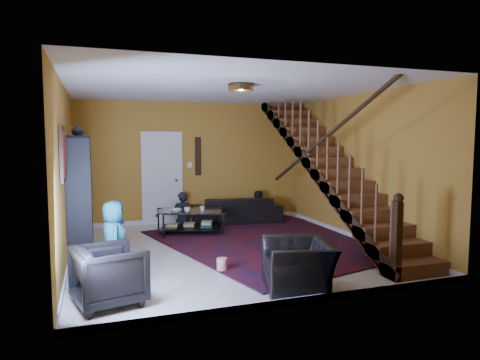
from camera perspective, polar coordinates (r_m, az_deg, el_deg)
The scene contains 21 objects.
floor at distance 7.69m, azimuth -1.85°, elevation -9.21°, with size 5.50×5.50×0.00m, color beige.
room at distance 8.69m, azimuth -12.98°, elevation -7.29°, with size 5.50×5.50×5.50m.
staircase at distance 8.33m, azimuth 12.22°, elevation 1.56°, with size 0.95×5.02×3.18m.
bookshelf at distance 7.78m, azimuth -20.45°, elevation -2.13°, with size 0.35×1.80×2.00m.
door at distance 9.99m, azimuth -10.33°, elevation 0.06°, with size 0.82×0.05×2.05m, color silver.
framed_picture at distance 6.23m, azimuth -22.55°, elevation 3.27°, with size 0.04×0.74×0.74m, color maroon.
wall_hanging at distance 10.12m, azimuth -5.62°, elevation 3.17°, with size 0.14×0.03×0.90m, color black.
ceiling_fixture at distance 6.73m, azimuth 0.13°, elevation 12.25°, with size 0.40×0.40×0.10m, color #3F2814.
rug at distance 8.30m, azimuth 4.88°, elevation -8.06°, with size 3.81×4.36×0.02m, color #470C12.
sofa at distance 10.06m, azimuth -0.47°, elevation -3.98°, with size 2.06×0.81×0.60m, color black.
armchair_left at distance 5.37m, azimuth -17.05°, elevation -12.02°, with size 0.75×0.77×0.70m, color black.
armchair_right at distance 5.69m, azimuth 7.80°, elevation -11.23°, with size 0.97×0.84×0.63m, color black.
person_adult_a at distance 9.80m, azimuth -7.74°, elevation -5.10°, with size 0.45×0.29×1.22m, color black.
person_adult_b at distance 10.31m, azimuth 2.29°, elevation -4.68°, with size 0.57×0.44×1.17m, color black.
person_child at distance 6.22m, azimuth -16.47°, elevation -7.69°, with size 0.54×0.35×1.11m, color #1B5D66.
coffee_table at distance 8.92m, azimuth -6.63°, elevation -5.33°, with size 1.45×1.12×0.49m.
cup_a at distance 8.69m, azimuth -7.06°, elevation -3.95°, with size 0.12×0.12×0.09m, color #999999.
cup_b at distance 8.82m, azimuth -5.06°, elevation -3.81°, with size 0.09×0.09×0.09m, color #999999.
bowl at distance 8.73m, azimuth -8.55°, elevation -4.04°, with size 0.23×0.23×0.06m, color #999999.
vase at distance 7.22m, azimuth -20.84°, elevation 6.30°, with size 0.18×0.18×0.19m, color #999999.
popcorn_bucket at distance 6.43m, azimuth -2.42°, elevation -11.13°, with size 0.15×0.15×0.18m, color red.
Camera 1 is at (-2.18, -7.11, 1.93)m, focal length 32.00 mm.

